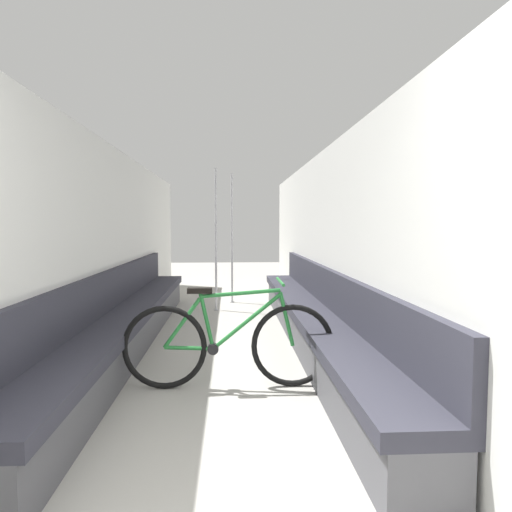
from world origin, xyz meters
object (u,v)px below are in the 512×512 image
(grab_pole_near, at_px, (232,240))
(grab_pole_far, at_px, (216,242))
(bench_seat_row_left, at_px, (127,323))
(bench_seat_row_right, at_px, (312,320))
(bicycle, at_px, (229,344))

(grab_pole_near, xyz_separation_m, grab_pole_far, (-0.25, -0.71, 0.00))
(bench_seat_row_left, xyz_separation_m, bench_seat_row_right, (2.02, 0.00, 0.00))
(bench_seat_row_left, distance_m, grab_pole_near, 3.20)
(bicycle, distance_m, grab_pole_near, 4.19)
(bench_seat_row_right, bearing_deg, bench_seat_row_left, 180.00)
(bicycle, bearing_deg, bench_seat_row_right, 43.75)
(bench_seat_row_left, bearing_deg, bench_seat_row_right, 0.00)
(bench_seat_row_left, xyz_separation_m, bicycle, (1.10, -1.24, 0.08))
(bicycle, xyz_separation_m, grab_pole_far, (-0.21, 3.42, 0.71))
(bicycle, xyz_separation_m, grab_pole_near, (0.05, 4.13, 0.71))
(bench_seat_row_right, distance_m, bicycle, 1.55)
(bench_seat_row_left, relative_size, grab_pole_near, 2.76)
(bicycle, relative_size, grab_pole_near, 0.79)
(bicycle, height_order, grab_pole_far, grab_pole_far)
(bench_seat_row_left, height_order, grab_pole_far, grab_pole_far)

